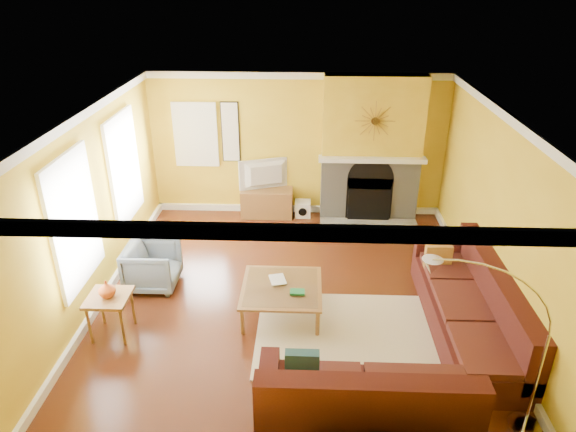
{
  "coord_description": "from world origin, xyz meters",
  "views": [
    {
      "loc": [
        0.19,
        -6.21,
        4.34
      ],
      "look_at": [
        -0.08,
        0.4,
        1.14
      ],
      "focal_mm": 32.0,
      "sensor_mm": 36.0,
      "label": 1
    }
  ],
  "objects_px": {
    "coffee_table": "(282,299)",
    "side_table": "(112,315)",
    "media_console": "(267,202)",
    "arc_lamp": "(487,352)",
    "armchair": "(153,266)",
    "sectional_sofa": "(389,315)"
  },
  "relations": [
    {
      "from": "sectional_sofa",
      "to": "coffee_table",
      "type": "height_order",
      "value": "sectional_sofa"
    },
    {
      "from": "sectional_sofa",
      "to": "side_table",
      "type": "xyz_separation_m",
      "value": [
        -3.55,
        0.07,
        -0.16
      ]
    },
    {
      "from": "sectional_sofa",
      "to": "arc_lamp",
      "type": "relative_size",
      "value": 1.73
    },
    {
      "from": "side_table",
      "to": "armchair",
      "type": "bearing_deg",
      "value": 78.91
    },
    {
      "from": "armchair",
      "to": "arc_lamp",
      "type": "height_order",
      "value": "arc_lamp"
    },
    {
      "from": "armchair",
      "to": "side_table",
      "type": "relative_size",
      "value": 1.3
    },
    {
      "from": "media_console",
      "to": "side_table",
      "type": "relative_size",
      "value": 1.68
    },
    {
      "from": "coffee_table",
      "to": "armchair",
      "type": "bearing_deg",
      "value": 163.05
    },
    {
      "from": "coffee_table",
      "to": "media_console",
      "type": "distance_m",
      "value": 3.15
    },
    {
      "from": "armchair",
      "to": "coffee_table",
      "type": "bearing_deg",
      "value": -106.95
    },
    {
      "from": "sectional_sofa",
      "to": "arc_lamp",
      "type": "xyz_separation_m",
      "value": [
        0.72,
        -1.29,
        0.56
      ]
    },
    {
      "from": "coffee_table",
      "to": "arc_lamp",
      "type": "distance_m",
      "value": 2.94
    },
    {
      "from": "sectional_sofa",
      "to": "coffee_table",
      "type": "bearing_deg",
      "value": 155.58
    },
    {
      "from": "sectional_sofa",
      "to": "side_table",
      "type": "relative_size",
      "value": 5.97
    },
    {
      "from": "side_table",
      "to": "sectional_sofa",
      "type": "bearing_deg",
      "value": -1.2
    },
    {
      "from": "coffee_table",
      "to": "media_console",
      "type": "bearing_deg",
      "value": 98.14
    },
    {
      "from": "coffee_table",
      "to": "media_console",
      "type": "xyz_separation_m",
      "value": [
        -0.45,
        3.12,
        0.05
      ]
    },
    {
      "from": "media_console",
      "to": "side_table",
      "type": "xyz_separation_m",
      "value": [
        -1.74,
        -3.67,
        0.02
      ]
    },
    {
      "from": "arc_lamp",
      "to": "armchair",
      "type": "bearing_deg",
      "value": 148.17
    },
    {
      "from": "side_table",
      "to": "arc_lamp",
      "type": "height_order",
      "value": "arc_lamp"
    },
    {
      "from": "coffee_table",
      "to": "side_table",
      "type": "relative_size",
      "value": 1.87
    },
    {
      "from": "sectional_sofa",
      "to": "arc_lamp",
      "type": "height_order",
      "value": "arc_lamp"
    }
  ]
}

